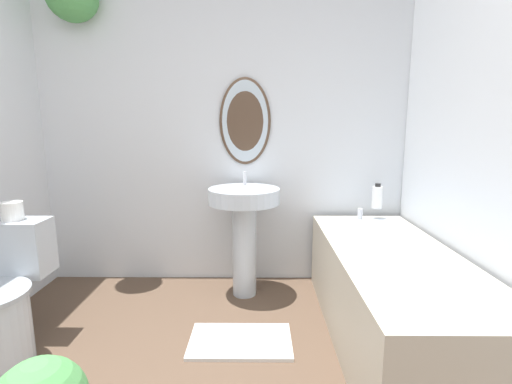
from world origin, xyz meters
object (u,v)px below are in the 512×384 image
bathtub (392,294)px  shampoo_bottle (377,197)px  toilet_paper_roll (12,211)px  pedestal_sink (244,219)px

bathtub → shampoo_bottle: (0.12, 0.73, 0.41)m
bathtub → toilet_paper_roll: size_ratio=14.75×
bathtub → toilet_paper_roll: bearing=179.4°
pedestal_sink → shampoo_bottle: 0.99m
bathtub → shampoo_bottle: 0.85m
bathtub → toilet_paper_roll: (-2.07, 0.02, 0.47)m
pedestal_sink → toilet_paper_roll: size_ratio=7.91×
bathtub → pedestal_sink: bearing=145.6°
bathtub → shampoo_bottle: shampoo_bottle is taller
pedestal_sink → toilet_paper_roll: bearing=-155.8°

